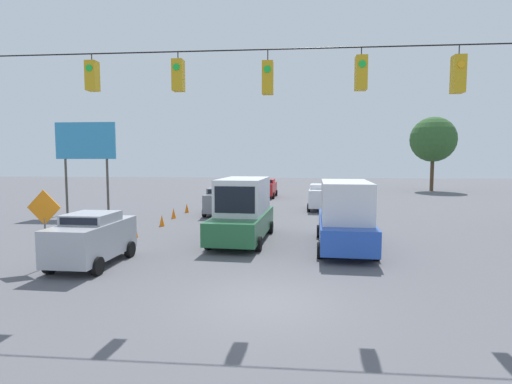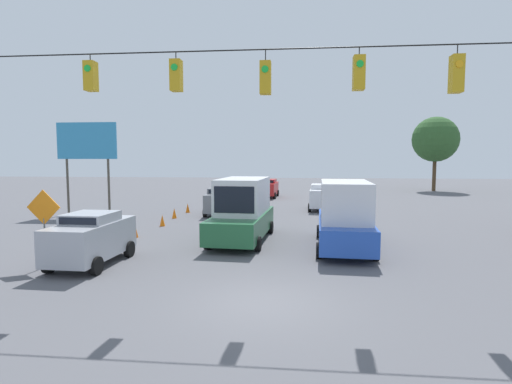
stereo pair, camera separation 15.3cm
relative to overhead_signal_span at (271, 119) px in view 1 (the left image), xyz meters
name	(u,v)px [view 1 (the left image)]	position (x,y,z in m)	size (l,w,h in m)	color
ground_plane	(265,303)	(0.09, 1.18, -5.12)	(140.00, 140.00, 0.00)	#56565B
overhead_signal_span	(271,119)	(0.00, 0.00, 0.00)	(23.41, 0.38, 7.76)	#4C473D
sedan_silver_parked_shoulder	(92,238)	(6.75, -2.18, -4.10)	(2.07, 3.96, 1.95)	#A8AAB2
box_truck_blue_crossing_near	(345,216)	(-2.96, -5.79, -3.66)	(2.68, 6.58, 2.98)	#234CB2
box_truck_green_withflow_mid	(243,210)	(1.72, -7.19, -3.65)	(2.79, 6.51, 3.00)	#236038
sedan_red_withflow_deep	(267,188)	(1.96, -28.48, -4.16)	(2.12, 4.62, 1.84)	red
sedan_white_oncoming_deep	(321,197)	(-2.84, -18.97, -4.09)	(2.20, 4.18, 1.99)	silver
sedan_grey_withflow_far	(220,201)	(4.42, -15.86, -4.13)	(2.20, 4.42, 1.89)	slate
traffic_cone_nearest	(113,244)	(6.95, -4.27, -4.78)	(0.31, 0.31, 0.68)	orange
traffic_cone_second	(135,231)	(7.19, -7.26, -4.78)	(0.31, 0.31, 0.68)	orange
traffic_cone_third	(162,221)	(6.94, -10.65, -4.78)	(0.31, 0.31, 0.68)	orange
traffic_cone_fourth	(174,213)	(7.15, -13.68, -4.78)	(0.31, 0.31, 0.68)	orange
traffic_cone_fifth	(187,208)	(7.03, -16.54, -4.78)	(0.31, 0.31, 0.68)	orange
roadside_billboard	(86,147)	(13.69, -14.83, -0.36)	(4.32, 0.16, 6.45)	#4C473D
work_zone_sign	(44,213)	(8.26, -1.67, -3.13)	(1.27, 0.06, 2.84)	slate
tree_horizon_left	(433,140)	(-17.57, -38.39, 1.10)	(5.41, 5.41, 8.94)	#4C3823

